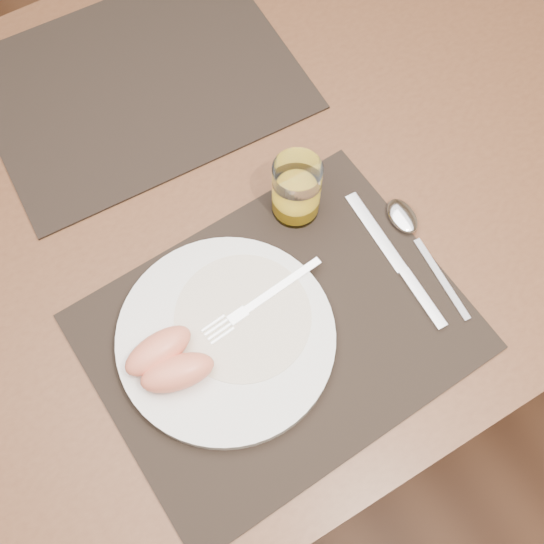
{
  "coord_description": "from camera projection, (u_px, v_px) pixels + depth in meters",
  "views": [
    {
      "loc": [
        -0.18,
        -0.46,
        1.56
      ],
      "look_at": [
        0.01,
        -0.15,
        0.77
      ],
      "focal_mm": 45.0,
      "sensor_mm": 36.0,
      "label": 1
    }
  ],
  "objects": [
    {
      "name": "ground",
      "position": [
        237.0,
        355.0,
        1.62
      ],
      "size": [
        5.0,
        5.0,
        0.0
      ],
      "primitive_type": "plane",
      "color": "#53301C",
      "rests_on": "ground"
    },
    {
      "name": "table",
      "position": [
        216.0,
        222.0,
        1.01
      ],
      "size": [
        1.4,
        0.9,
        0.75
      ],
      "color": "brown",
      "rests_on": "ground"
    },
    {
      "name": "placemat_near",
      "position": [
        278.0,
        331.0,
        0.85
      ],
      "size": [
        0.47,
        0.37,
        0.0
      ],
      "primitive_type": "cube",
      "rotation": [
        0.0,
        0.0,
        0.05
      ],
      "color": "black",
      "rests_on": "table"
    },
    {
      "name": "placemat_far",
      "position": [
        139.0,
        83.0,
        1.01
      ],
      "size": [
        0.46,
        0.37,
        0.0
      ],
      "primitive_type": "cube",
      "rotation": [
        0.0,
        0.0,
        -0.04
      ],
      "color": "black",
      "rests_on": "table"
    },
    {
      "name": "plate",
      "position": [
        226.0,
        338.0,
        0.84
      ],
      "size": [
        0.27,
        0.27,
        0.02
      ],
      "primitive_type": "cylinder",
      "color": "white",
      "rests_on": "placemat_near"
    },
    {
      "name": "plate_dressing",
      "position": [
        243.0,
        317.0,
        0.84
      ],
      "size": [
        0.17,
        0.17,
        0.0
      ],
      "color": "white",
      "rests_on": "plate"
    },
    {
      "name": "fork",
      "position": [
        254.0,
        305.0,
        0.84
      ],
      "size": [
        0.18,
        0.03,
        0.0
      ],
      "color": "silver",
      "rests_on": "plate"
    },
    {
      "name": "knife",
      "position": [
        403.0,
        270.0,
        0.88
      ],
      "size": [
        0.02,
        0.22,
        0.01
      ],
      "color": "silver",
      "rests_on": "placemat_near"
    },
    {
      "name": "spoon",
      "position": [
        408.0,
        225.0,
        0.9
      ],
      "size": [
        0.04,
        0.19,
        0.01
      ],
      "color": "silver",
      "rests_on": "placemat_near"
    },
    {
      "name": "juice_glass",
      "position": [
        296.0,
        191.0,
        0.88
      ],
      "size": [
        0.06,
        0.06,
        0.1
      ],
      "color": "white",
      "rests_on": "placemat_near"
    },
    {
      "name": "grapefruit_wedges",
      "position": [
        168.0,
        362.0,
        0.8
      ],
      "size": [
        0.1,
        0.09,
        0.04
      ],
      "color": "#EC8260",
      "rests_on": "plate"
    }
  ]
}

